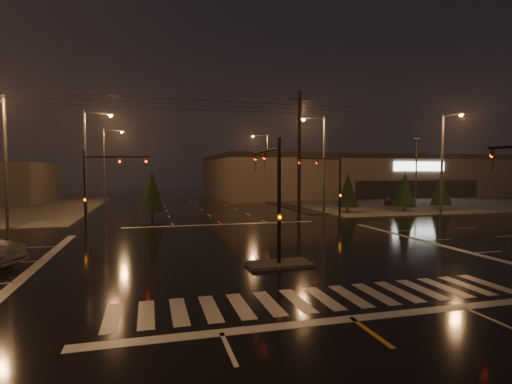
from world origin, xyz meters
TOP-DOWN VIEW (x-y plane):
  - ground at (0.00, 0.00)m, footprint 140.00×140.00m
  - sidewalk_ne at (30.00, 30.00)m, footprint 36.00×36.00m
  - median_island at (0.00, -4.00)m, footprint 3.00×1.60m
  - crosswalk at (0.00, -9.00)m, footprint 15.00×2.60m
  - stop_bar_near at (0.00, -11.00)m, footprint 16.00×0.50m
  - stop_bar_far at (0.00, 11.00)m, footprint 16.00×0.50m
  - parking_lot at (35.00, 28.00)m, footprint 50.00×24.00m
  - retail_building at (35.00, 45.99)m, footprint 60.20×28.30m
  - signal_mast_median at (0.00, -3.07)m, footprint 0.25×4.59m
  - signal_mast_ne at (9.50, 10.14)m, footprint 4.84×1.86m
  - signal_mast_nw at (-9.50, 10.14)m, footprint 4.84×1.86m
  - streetlight_1 at (-11.18, 18.00)m, footprint 2.77×0.32m
  - streetlight_2 at (-11.18, 34.00)m, footprint 2.77×0.32m
  - streetlight_3 at (11.18, 16.00)m, footprint 2.77×0.32m
  - streetlight_4 at (11.18, 36.00)m, footprint 2.77×0.32m
  - streetlight_5 at (-16.00, 11.18)m, footprint 0.32×2.77m
  - streetlight_6 at (22.00, 11.18)m, footprint 0.32×2.77m
  - utility_pole_1 at (8.00, 14.00)m, footprint 2.20×0.32m
  - conifer_0 at (14.37, 16.32)m, footprint 2.27×2.27m
  - conifer_1 at (20.80, 15.61)m, footprint 2.33×2.33m
  - conifer_2 at (25.65, 15.83)m, footprint 2.27×2.27m
  - conifer_3 at (-5.60, 16.72)m, footprint 2.45×2.45m
  - car_parked at (24.21, 21.34)m, footprint 2.78×4.18m

SIDE VIEW (x-z plane):
  - ground at x=0.00m, z-range 0.00..0.00m
  - crosswalk at x=0.00m, z-range 0.00..0.01m
  - stop_bar_near at x=0.00m, z-range 0.00..0.01m
  - stop_bar_far at x=0.00m, z-range 0.00..0.01m
  - parking_lot at x=35.00m, z-range 0.00..0.08m
  - sidewalk_ne at x=30.00m, z-range 0.00..0.12m
  - median_island at x=0.00m, z-range 0.00..0.15m
  - car_parked at x=24.21m, z-range 0.00..1.32m
  - conifer_2 at x=25.65m, z-range 0.35..4.59m
  - conifer_0 at x=14.37m, z-range 0.35..4.60m
  - conifer_1 at x=20.80m, z-range 0.35..4.68m
  - conifer_3 at x=-5.60m, z-range 0.35..4.88m
  - signal_mast_median at x=0.00m, z-range 0.75..6.75m
  - signal_mast_ne at x=9.50m, z-range 0.79..6.79m
  - signal_mast_nw at x=-9.50m, z-range 0.79..6.79m
  - retail_building at x=35.00m, z-range 0.24..7.44m
  - streetlight_1 at x=-11.18m, z-range 0.80..10.80m
  - streetlight_2 at x=-11.18m, z-range 0.80..10.80m
  - streetlight_3 at x=11.18m, z-range 0.80..10.80m
  - streetlight_4 at x=11.18m, z-range 0.80..10.80m
  - streetlight_5 at x=-16.00m, z-range 0.80..10.80m
  - streetlight_6 at x=22.00m, z-range 0.80..10.80m
  - utility_pole_1 at x=8.00m, z-range 0.13..12.13m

